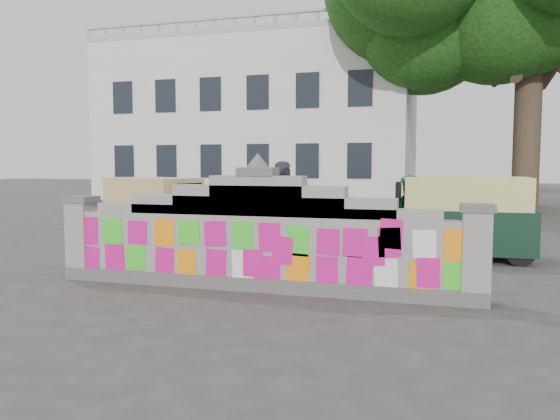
{
  "coord_description": "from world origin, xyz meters",
  "views": [
    {
      "loc": [
        2.57,
        -7.5,
        1.85
      ],
      "look_at": [
        0.04,
        1.0,
        1.1
      ],
      "focal_mm": 35.0,
      "sensor_mm": 36.0,
      "label": 1
    }
  ],
  "objects_px": {
    "cyclist_rider": "(285,221)",
    "pedestrian": "(409,217)",
    "rickshaw_right": "(461,216)",
    "cyclist_bike": "(285,239)",
    "rickshaw_left": "(156,209)"
  },
  "relations": [
    {
      "from": "rickshaw_left",
      "to": "rickshaw_right",
      "type": "bearing_deg",
      "value": 18.47
    },
    {
      "from": "cyclist_bike",
      "to": "rickshaw_left",
      "type": "height_order",
      "value": "rickshaw_left"
    },
    {
      "from": "cyclist_rider",
      "to": "rickshaw_right",
      "type": "xyz_separation_m",
      "value": [
        3.09,
        1.73,
        0.0
      ]
    },
    {
      "from": "cyclist_rider",
      "to": "cyclist_bike",
      "type": "bearing_deg",
      "value": 74.98
    },
    {
      "from": "rickshaw_right",
      "to": "pedestrian",
      "type": "bearing_deg",
      "value": 11.25
    },
    {
      "from": "cyclist_bike",
      "to": "rickshaw_right",
      "type": "distance_m",
      "value": 3.56
    },
    {
      "from": "cyclist_bike",
      "to": "pedestrian",
      "type": "height_order",
      "value": "pedestrian"
    },
    {
      "from": "cyclist_rider",
      "to": "rickshaw_left",
      "type": "relative_size",
      "value": 0.58
    },
    {
      "from": "cyclist_bike",
      "to": "pedestrian",
      "type": "relative_size",
      "value": 1.13
    },
    {
      "from": "rickshaw_right",
      "to": "cyclist_bike",
      "type": "bearing_deg",
      "value": 28.2
    },
    {
      "from": "pedestrian",
      "to": "rickshaw_left",
      "type": "height_order",
      "value": "pedestrian"
    },
    {
      "from": "cyclist_rider",
      "to": "rickshaw_right",
      "type": "bearing_deg",
      "value": -75.79
    },
    {
      "from": "cyclist_rider",
      "to": "pedestrian",
      "type": "distance_m",
      "value": 2.6
    },
    {
      "from": "cyclist_rider",
      "to": "pedestrian",
      "type": "height_order",
      "value": "cyclist_rider"
    },
    {
      "from": "cyclist_rider",
      "to": "pedestrian",
      "type": "bearing_deg",
      "value": -69.34
    }
  ]
}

